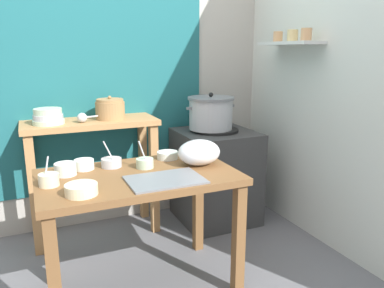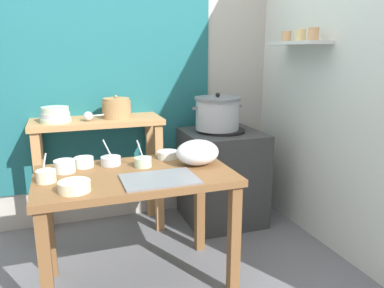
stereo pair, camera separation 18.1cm
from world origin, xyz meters
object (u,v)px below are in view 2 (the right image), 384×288
object	(u,v)px
prep_table	(136,191)
prep_bowl_6	(46,176)
steamer_pot	(217,113)
bowl_stack_enamel	(55,115)
clay_pot	(116,108)
prep_bowl_4	(84,162)
back_shelf_table	(99,148)
serving_tray	(159,179)
prep_bowl_2	(143,162)
stove_block	(222,176)
plastic_bag	(197,152)
prep_bowl_5	(168,154)
ladle	(89,116)
prep_bowl_0	(65,166)
prep_bowl_3	(111,160)
prep_bowl_1	(74,186)

from	to	relation	value
prep_table	prep_bowl_6	size ratio (longest dim) A/B	7.24
steamer_pot	bowl_stack_enamel	distance (m)	1.22
clay_pot	prep_bowl_4	xyz separation A→B (m)	(-0.29, -0.61, -0.22)
back_shelf_table	serving_tray	distance (m)	1.01
back_shelf_table	prep_bowl_2	bearing A→B (deg)	-75.14
steamer_pot	stove_block	bearing A→B (deg)	-26.62
steamer_pot	clay_pot	world-z (taller)	steamer_pot
plastic_bag	prep_bowl_6	bearing A→B (deg)	-177.95
back_shelf_table	prep_bowl_5	world-z (taller)	back_shelf_table
steamer_pot	prep_bowl_2	size ratio (longest dim) A/B	2.53
stove_block	prep_bowl_2	bearing A→B (deg)	-142.74
bowl_stack_enamel	back_shelf_table	bearing A→B (deg)	6.84
ladle	prep_bowl_0	xyz separation A→B (m)	(-0.20, -0.61, -0.18)
prep_bowl_5	prep_bowl_4	bearing A→B (deg)	-178.31
steamer_pot	serving_tray	distance (m)	1.14
prep_table	stove_block	xyz separation A→B (m)	(0.85, 0.69, -0.23)
prep_bowl_2	prep_bowl_3	distance (m)	0.20
prep_bowl_1	prep_bowl_2	bearing A→B (deg)	35.83
serving_tray	plastic_bag	distance (m)	0.36
steamer_pot	prep_bowl_0	bearing A→B (deg)	-154.47
prep_bowl_1	prep_bowl_3	size ratio (longest dim) A/B	0.97
clay_pot	bowl_stack_enamel	bearing A→B (deg)	-175.48
serving_tray	prep_bowl_0	size ratio (longest dim) A/B	3.38
prep_table	prep_bowl_5	xyz separation A→B (m)	(0.26, 0.22, 0.14)
prep_bowl_4	prep_bowl_6	size ratio (longest dim) A/B	0.75
prep_table	prep_bowl_6	distance (m)	0.49
bowl_stack_enamel	ladle	size ratio (longest dim) A/B	0.83
clay_pot	prep_table	bearing A→B (deg)	-91.74
stove_block	serving_tray	world-z (taller)	stove_block
prep_table	back_shelf_table	size ratio (longest dim) A/B	1.15
back_shelf_table	plastic_bag	world-z (taller)	back_shelf_table
plastic_bag	prep_bowl_6	world-z (taller)	plastic_bag
prep_table	prep_bowl_5	distance (m)	0.37
bowl_stack_enamel	prep_bowl_3	size ratio (longest dim) A/B	1.32
prep_table	prep_bowl_0	world-z (taller)	prep_bowl_0
prep_bowl_4	plastic_bag	bearing A→B (deg)	-15.63
prep_bowl_2	prep_bowl_6	distance (m)	0.55
prep_bowl_1	prep_bowl_3	bearing A→B (deg)	59.85
stove_block	prep_bowl_1	bearing A→B (deg)	-143.22
back_shelf_table	prep_bowl_3	bearing A→B (deg)	-88.61
back_shelf_table	bowl_stack_enamel	xyz separation A→B (m)	(-0.29, -0.03, 0.27)
serving_tray	prep_table	bearing A→B (deg)	120.42
stove_block	prep_bowl_2	world-z (taller)	prep_bowl_2
prep_bowl_0	prep_bowl_4	distance (m)	0.13
steamer_pot	prep_bowl_1	world-z (taller)	steamer_pot
prep_table	prep_bowl_5	bearing A→B (deg)	40.99
prep_bowl_3	prep_bowl_4	world-z (taller)	prep_bowl_3
prep_table	steamer_pot	size ratio (longest dim) A/B	2.63
plastic_bag	prep_bowl_6	size ratio (longest dim) A/B	1.73
steamer_pot	prep_bowl_5	xyz separation A→B (m)	(-0.55, -0.48, -0.17)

